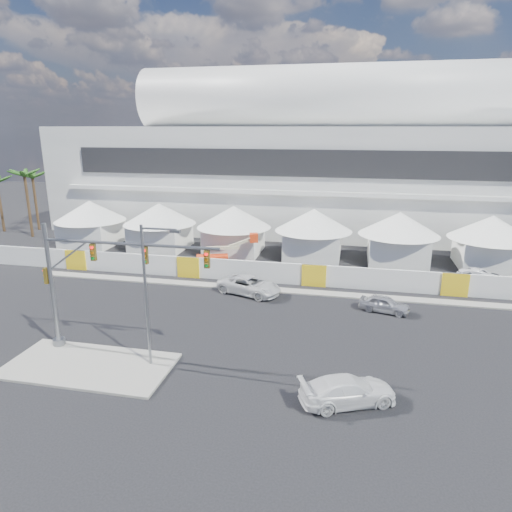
% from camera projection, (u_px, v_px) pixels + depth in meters
% --- Properties ---
extents(ground, '(160.00, 160.00, 0.00)m').
position_uv_depth(ground, '(200.00, 354.00, 29.23)').
color(ground, black).
rests_on(ground, ground).
extents(median_island, '(10.00, 5.00, 0.15)m').
position_uv_depth(median_island, '(89.00, 366.00, 27.59)').
color(median_island, gray).
rests_on(median_island, ground).
extents(far_curb, '(80.00, 1.20, 0.12)m').
position_uv_depth(far_curb, '(485.00, 305.00, 36.94)').
color(far_curb, gray).
rests_on(far_curb, ground).
extents(stadium, '(80.00, 24.80, 21.98)m').
position_uv_depth(stadium, '(353.00, 160.00, 63.91)').
color(stadium, silver).
rests_on(stadium, ground).
extents(tent_row, '(53.40, 8.40, 5.40)m').
position_uv_depth(tent_row, '(273.00, 228.00, 50.83)').
color(tent_row, white).
rests_on(tent_row, ground).
extents(hoarding_fence, '(70.00, 0.25, 2.00)m').
position_uv_depth(hoarding_fence, '(314.00, 275.00, 41.38)').
color(hoarding_fence, silver).
rests_on(hoarding_fence, ground).
extents(palm_cluster, '(10.60, 10.60, 8.55)m').
position_uv_depth(palm_cluster, '(34.00, 181.00, 61.81)').
color(palm_cluster, '#47331E').
rests_on(palm_cluster, ground).
extents(sedan_silver, '(2.44, 4.10, 1.31)m').
position_uv_depth(sedan_silver, '(384.00, 304.00, 35.64)').
color(sedan_silver, silver).
rests_on(sedan_silver, ground).
extents(pickup_curb, '(4.26, 6.14, 1.56)m').
position_uv_depth(pickup_curb, '(249.00, 285.00, 39.44)').
color(pickup_curb, silver).
rests_on(pickup_curb, ground).
extents(pickup_near, '(3.95, 5.51, 1.48)m').
position_uv_depth(pickup_near, '(348.00, 390.00, 23.82)').
color(pickup_near, silver).
rests_on(pickup_near, ground).
extents(lot_car_a, '(2.87, 4.10, 1.28)m').
position_uv_depth(lot_car_a, '(480.00, 277.00, 42.09)').
color(lot_car_a, silver).
rests_on(lot_car_a, ground).
extents(lot_car_b, '(2.03, 4.12, 1.35)m').
position_uv_depth(lot_car_b, '(480.00, 275.00, 42.38)').
color(lot_car_b, black).
rests_on(lot_car_b, ground).
extents(traffic_mast, '(11.61, 0.79, 8.17)m').
position_uv_depth(traffic_mast, '(84.00, 281.00, 28.41)').
color(traffic_mast, slate).
rests_on(traffic_mast, median_island).
extents(streetlight_median, '(2.38, 0.24, 8.61)m').
position_uv_depth(streetlight_median, '(149.00, 287.00, 26.34)').
color(streetlight_median, slate).
rests_on(streetlight_median, median_island).
extents(boom_lift, '(6.68, 2.41, 3.28)m').
position_uv_depth(boom_lift, '(218.00, 257.00, 47.53)').
color(boom_lift, red).
rests_on(boom_lift, ground).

